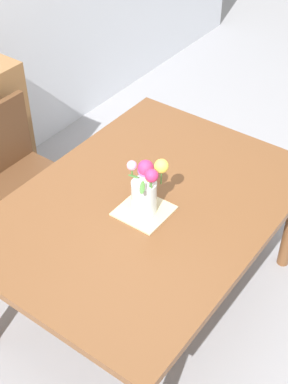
% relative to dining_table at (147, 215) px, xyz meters
% --- Properties ---
extents(ground_plane, '(12.00, 12.00, 0.00)m').
position_rel_dining_table_xyz_m(ground_plane, '(0.00, 0.00, -0.65)').
color(ground_plane, '#939399').
extents(dining_table, '(1.59, 1.16, 0.73)m').
position_rel_dining_table_xyz_m(dining_table, '(0.00, 0.00, 0.00)').
color(dining_table, brown).
rests_on(dining_table, ground_plane).
extents(chair_far, '(0.42, 0.42, 0.90)m').
position_rel_dining_table_xyz_m(chair_far, '(-0.01, 0.92, -0.13)').
color(chair_far, brown).
rests_on(chair_far, ground_plane).
extents(placemat, '(0.23, 0.23, 0.01)m').
position_rel_dining_table_xyz_m(placemat, '(-0.06, -0.03, 0.08)').
color(placemat, '#CCB789').
rests_on(placemat, dining_table).
extents(flower_vase, '(0.19, 0.19, 0.29)m').
position_rel_dining_table_xyz_m(flower_vase, '(-0.04, -0.03, 0.22)').
color(flower_vase, silver).
rests_on(flower_vase, placemat).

